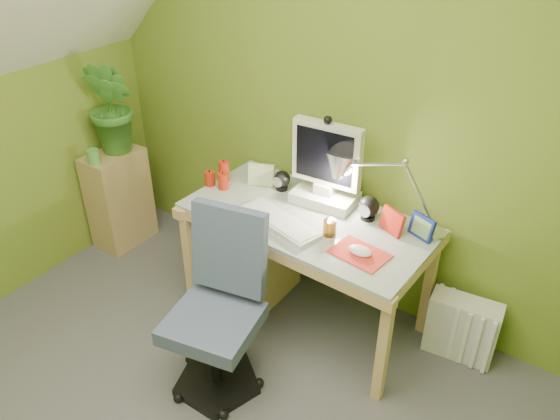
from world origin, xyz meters
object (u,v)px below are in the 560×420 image
Objects in this scene: desk at (306,269)px; desk_lamp at (408,178)px; task_chair at (213,323)px; radiator at (462,328)px; potted_plant at (113,107)px; monitor at (327,163)px; side_ledge at (119,198)px.

desk is 2.28× the size of desk_lamp.
radiator is at bearing 32.54° from task_chair.
radiator is at bearing 5.84° from potted_plant.
task_chair is (-0.10, -0.67, 0.07)m from desk.
monitor is at bearing -165.57° from desk_lamp.
monitor is 0.82× the size of desk_lamp.
potted_plant is (-1.43, -0.18, 0.05)m from monitor.
monitor is at bearing 9.02° from side_ledge.
side_ledge is at bearing -175.57° from desk.
desk reaches higher than radiator.
side_ledge is at bearing -179.86° from radiator.
desk is at bearing -93.88° from monitor.
potted_plant is 0.74× the size of task_chair.
desk_lamp is 0.89m from radiator.
desk is at bearing 0.10° from potted_plant.
side_ledge is 1.51m from task_chair.
monitor is 0.76× the size of potted_plant.
desk_lamp reaches higher than radiator.
potted_plant is 1.60m from task_chair.
task_chair reaches higher than side_ledge.
desk_lamp is at bearing 6.92° from side_ledge.
radiator is (0.39, 0.05, -0.80)m from desk_lamp.
monitor is 0.56× the size of task_chair.
radiator is (0.84, 0.23, -0.17)m from desk.
desk_lamp is 0.92× the size of potted_plant.
task_chair is at bearing -24.44° from side_ledge.
desk_lamp is 0.68× the size of task_chair.
desk_lamp is at bearing 24.18° from desk.
desk is 0.69m from task_chair.
task_chair is 1.32m from radiator.
desk is 2.77× the size of monitor.
potted_plant is at bearing -176.63° from monitor.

